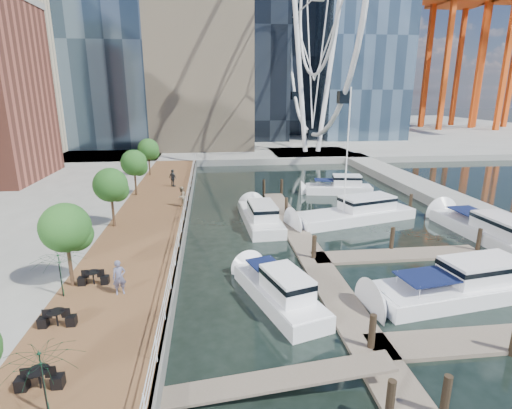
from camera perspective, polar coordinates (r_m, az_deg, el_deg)
name	(u,v)px	position (r m, az deg, el deg)	size (l,w,h in m)	color
ground	(295,330)	(20.30, 5.56, -17.37)	(520.00, 520.00, 0.00)	black
boardwalk	(148,227)	(33.71, -15.14, -3.10)	(6.00, 60.00, 1.00)	brown
seawall	(186,225)	(33.38, -10.04, -2.97)	(0.25, 60.00, 1.00)	#595954
land_far	(222,130)	(119.12, -4.83, 10.57)	(200.00, 114.00, 1.00)	gray
breakwater	(447,200)	(44.91, 25.65, 0.54)	(4.00, 60.00, 1.00)	gray
pier	(311,154)	(71.65, 7.93, 7.09)	(14.00, 12.00, 1.00)	gray
railing	(184,214)	(33.08, -10.29, -1.29)	(0.10, 60.00, 1.05)	white
floating_docks	(372,240)	(30.92, 16.29, -4.92)	(16.00, 34.00, 2.60)	#6D6051
port_cranes	(461,60)	(133.38, 27.24, 17.92)	(40.00, 52.00, 38.00)	#D84C14
street_trees	(110,185)	(32.24, -20.08, 2.63)	(2.60, 42.60, 4.60)	#3F2B1C
cafe_tables	(49,345)	(18.71, -27.43, -17.42)	(2.50, 13.70, 0.74)	black
yacht_foreground	(460,297)	(25.63, 27.08, -11.70)	(3.02, 11.28, 2.15)	white
pedestrian_near	(119,277)	(21.94, -18.96, -9.82)	(0.67, 0.44, 1.83)	#545671
pedestrian_mid	(182,197)	(36.87, -10.58, 1.11)	(0.90, 0.70, 1.86)	gray
pedestrian_far	(173,178)	(45.03, -11.79, 3.72)	(1.12, 0.47, 1.91)	#2D3438
moored_yachts	(364,231)	(34.31, 15.17, -3.66)	(22.29, 39.49, 11.50)	white
cafe_seating	(35,336)	(18.01, -29.04, -16.07)	(5.07, 11.85, 2.40)	#103E20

